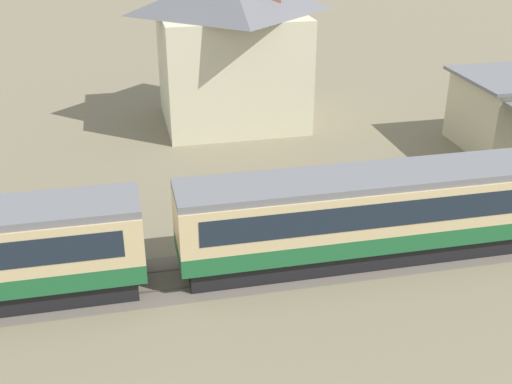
{
  "coord_description": "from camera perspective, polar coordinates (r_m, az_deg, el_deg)",
  "views": [
    {
      "loc": [
        -39.43,
        -21.72,
        14.84
      ],
      "look_at": [
        -33.86,
        3.56,
        2.23
      ],
      "focal_mm": 45.0,
      "sensor_mm": 36.0,
      "label": 1
    }
  ],
  "objects": [
    {
      "name": "passenger_train",
      "position": [
        28.08,
        12.56,
        -1.46
      ],
      "size": [
        98.05,
        2.92,
        3.97
      ],
      "color": "#1E6033",
      "rests_on": "ground_plane"
    },
    {
      "name": "railway_track",
      "position": [
        28.35,
        8.0,
        -5.86
      ],
      "size": [
        152.48,
        3.6,
        0.04
      ],
      "color": "#665B51",
      "rests_on": "ground_plane"
    },
    {
      "name": "station_house_grey_roof",
      "position": [
        42.93,
        -2.21,
        12.78
      ],
      "size": [
        9.78,
        8.71,
        9.81
      ],
      "color": "beige",
      "rests_on": "ground_plane"
    }
  ]
}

